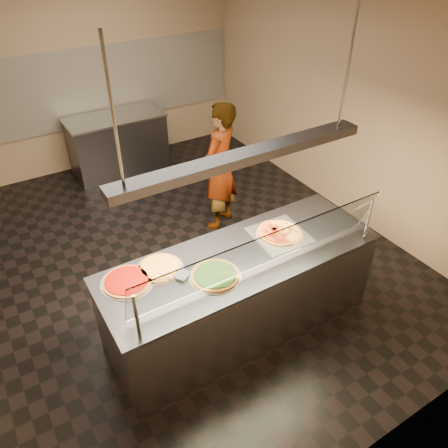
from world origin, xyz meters
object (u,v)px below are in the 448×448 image
serving_counter (240,292)px  perforated_tray (279,234)px  pizza_spinach (215,275)px  half_pizza_sausage (288,229)px  pizza_cheese (160,267)px  heat_lamp_housing (245,157)px  half_pizza_pepperoni (271,235)px  worker (220,168)px  pizza_spatula (172,275)px  sneeze_guard (265,251)px  pizza_tomato (127,281)px  prep_table (118,143)px

serving_counter → perforated_tray: (0.50, 0.08, 0.47)m
perforated_tray → pizza_spinach: (-0.85, -0.19, 0.01)m
serving_counter → half_pizza_sausage: half_pizza_sausage is taller
serving_counter → pizza_cheese: bearing=161.9°
heat_lamp_housing → half_pizza_pepperoni: bearing=11.4°
half_pizza_pepperoni → worker: bearing=76.5°
pizza_spatula → half_pizza_pepperoni: bearing=0.4°
pizza_spinach → sneeze_guard: bearing=-33.2°
worker → perforated_tray: bearing=48.3°
pizza_spinach → pizza_tomato: pizza_spinach is taller
sneeze_guard → prep_table: 4.33m
serving_counter → worker: (0.79, 1.70, 0.40)m
serving_counter → worker: size_ratio=1.56×
sneeze_guard → worker: size_ratio=1.42×
pizza_cheese → prep_table: pizza_cheese is taller
prep_table → pizza_spatula: bearing=-102.6°
worker → prep_table: bearing=-106.4°
perforated_tray → pizza_cheese: bearing=172.8°
half_pizza_pepperoni → pizza_tomato: bearing=174.5°
pizza_spinach → pizza_tomato: (-0.68, 0.33, -0.00)m
half_pizza_sausage → prep_table: bearing=96.3°
prep_table → pizza_tomato: bearing=-108.3°
sneeze_guard → heat_lamp_housing: 0.80m
pizza_tomato → heat_lamp_housing: size_ratio=0.20×
perforated_tray → pizza_spatula: bearing=-179.6°
prep_table → serving_counter: bearing=-92.7°
serving_counter → prep_table: bearing=87.3°
worker → heat_lamp_housing: heat_lamp_housing is taller
pizza_tomato → heat_lamp_housing: 1.46m
perforated_tray → worker: 1.65m
half_pizza_pepperoni → pizza_tomato: (-1.44, 0.14, -0.02)m
half_pizza_pepperoni → pizza_spatula: bearing=-179.6°
pizza_cheese → pizza_spatula: size_ratio=1.61×
serving_counter → half_pizza_sausage: size_ratio=6.16×
pizza_spinach → pizza_spatula: (-0.32, 0.19, 0.01)m
heat_lamp_housing → pizza_cheese: bearing=161.9°
half_pizza_pepperoni → perforated_tray: bearing=0.2°
serving_counter → heat_lamp_housing: 1.48m
pizza_tomato → pizza_spatula: size_ratio=1.73×
serving_counter → pizza_spatula: size_ratio=10.33×
pizza_cheese → heat_lamp_housing: heat_lamp_housing is taller
pizza_cheese → heat_lamp_housing: size_ratio=0.18×
serving_counter → sneeze_guard: sneeze_guard is taller
perforated_tray → half_pizza_pepperoni: (-0.10, -0.00, 0.03)m
prep_table → worker: (0.60, -2.21, 0.40)m
perforated_tray → half_pizza_sausage: 0.11m
half_pizza_pepperoni → half_pizza_sausage: size_ratio=1.00×
half_pizza_pepperoni → worker: worker is taller
perforated_tray → pizza_tomato: (-1.54, 0.14, 0.01)m
perforated_tray → worker: size_ratio=0.31×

